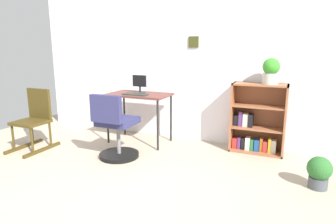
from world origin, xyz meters
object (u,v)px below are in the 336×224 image
(desk, at_px, (139,98))
(office_chair, at_px, (116,131))
(rocking_chair, at_px, (35,119))
(bookshelf_low, at_px, (257,122))
(potted_plant_on_shelf, at_px, (271,71))
(keyboard, at_px, (135,94))
(potted_plant_floor, at_px, (319,171))
(monitor, at_px, (140,85))

(desk, xyz_separation_m, office_chair, (0.06, -0.73, -0.30))
(rocking_chair, xyz_separation_m, bookshelf_low, (2.91, 1.14, -0.01))
(desk, distance_m, bookshelf_low, 1.73)
(desk, relative_size, office_chair, 1.06)
(potted_plant_on_shelf, bearing_deg, keyboard, -168.35)
(rocking_chair, bearing_deg, potted_plant_on_shelf, 19.61)
(office_chair, bearing_deg, desk, 94.36)
(potted_plant_on_shelf, xyz_separation_m, potted_plant_floor, (0.60, -0.83, -0.95))
(potted_plant_floor, bearing_deg, bookshelf_low, 129.81)
(office_chair, distance_m, bookshelf_low, 1.92)
(desk, height_order, keyboard, keyboard)
(potted_plant_floor, bearing_deg, rocking_chair, -176.06)
(desk, bearing_deg, potted_plant_on_shelf, 7.36)
(monitor, bearing_deg, rocking_chair, -143.08)
(office_chair, relative_size, potted_plant_floor, 2.56)
(keyboard, relative_size, rocking_chair, 0.43)
(rocking_chair, relative_size, potted_plant_on_shelf, 2.52)
(keyboard, xyz_separation_m, bookshelf_low, (1.67, 0.43, -0.34))
(rocking_chair, relative_size, potted_plant_floor, 2.52)
(office_chair, bearing_deg, rocking_chair, -174.82)
(monitor, xyz_separation_m, bookshelf_low, (1.70, 0.23, -0.46))
(keyboard, xyz_separation_m, rocking_chair, (-1.24, -0.71, -0.32))
(desk, bearing_deg, monitor, 108.29)
(desk, distance_m, office_chair, 0.80)
(rocking_chair, bearing_deg, potted_plant_floor, 3.94)
(potted_plant_on_shelf, bearing_deg, potted_plant_floor, -54.20)
(rocking_chair, height_order, potted_plant_floor, rocking_chair)
(desk, bearing_deg, rocking_chair, -145.25)
(rocking_chair, height_order, bookshelf_low, bookshelf_low)
(keyboard, relative_size, potted_plant_on_shelf, 1.09)
(bookshelf_low, xyz_separation_m, potted_plant_floor, (0.74, -0.89, -0.24))
(bookshelf_low, bearing_deg, desk, -170.26)
(bookshelf_low, height_order, potted_plant_floor, bookshelf_low)
(keyboard, bearing_deg, potted_plant_on_shelf, 11.65)
(office_chair, distance_m, potted_plant_floor, 2.38)
(desk, xyz_separation_m, bookshelf_low, (1.68, 0.29, -0.26))
(monitor, relative_size, keyboard, 0.73)
(keyboard, height_order, rocking_chair, rocking_chair)
(rocking_chair, xyz_separation_m, potted_plant_floor, (3.65, 0.25, -0.25))
(keyboard, height_order, office_chair, office_chair)
(keyboard, bearing_deg, rocking_chair, -150.11)
(monitor, bearing_deg, bookshelf_low, 7.77)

